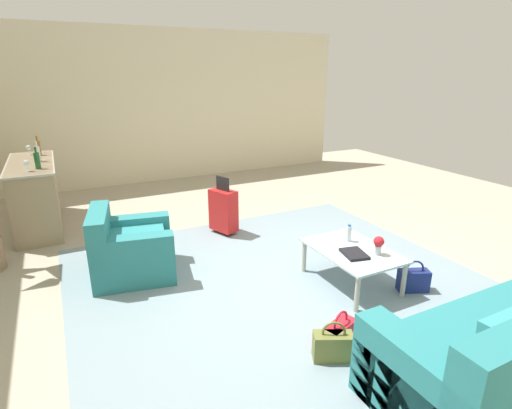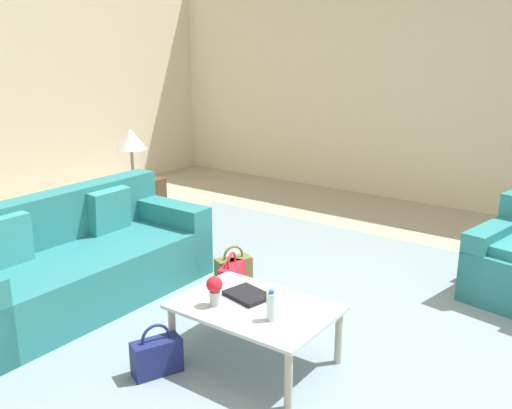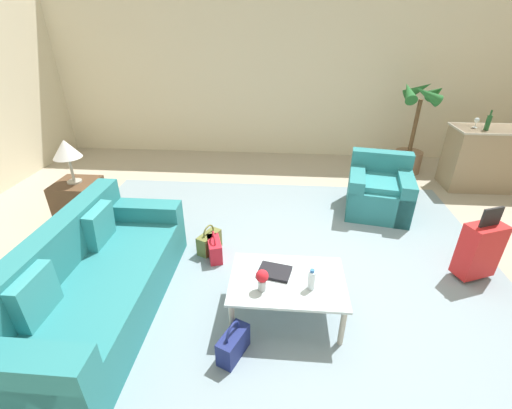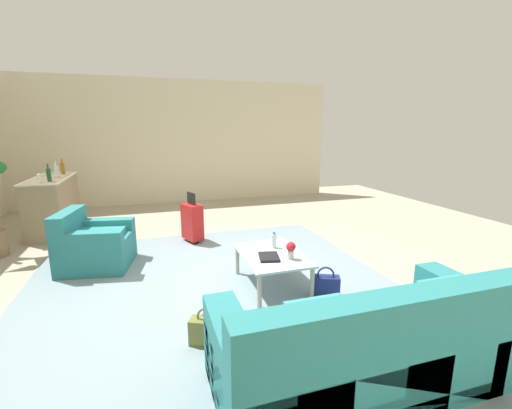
{
  "view_description": "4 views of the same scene",
  "coord_description": "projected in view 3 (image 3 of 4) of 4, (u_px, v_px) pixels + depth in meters",
  "views": [
    {
      "loc": [
        -3.47,
        2.22,
        2.25
      ],
      "look_at": [
        -0.0,
        0.48,
        0.96
      ],
      "focal_mm": 28.0,
      "sensor_mm": 36.0,
      "label": 1
    },
    {
      "loc": [
        1.62,
        -3.28,
        2.1
      ],
      "look_at": [
        -0.86,
        0.15,
        0.88
      ],
      "focal_mm": 40.0,
      "sensor_mm": 36.0,
      "label": 2
    },
    {
      "loc": [
        -0.49,
        -2.9,
        2.46
      ],
      "look_at": [
        -0.75,
        0.29,
        0.74
      ],
      "focal_mm": 24.0,
      "sensor_mm": 36.0,
      "label": 3
    },
    {
      "loc": [
        -4.04,
        0.85,
        1.88
      ],
      "look_at": [
        -0.27,
        -0.34,
        1.01
      ],
      "focal_mm": 24.0,
      "sensor_mm": 36.0,
      "label": 4
    }
  ],
  "objects": [
    {
      "name": "handbag_red",
      "position": [
        215.0,
        249.0,
        3.96
      ],
      "size": [
        0.23,
        0.35,
        0.36
      ],
      "color": "red",
      "rests_on": "ground"
    },
    {
      "name": "handbag_olive",
      "position": [
        209.0,
        242.0,
        4.09
      ],
      "size": [
        0.27,
        0.35,
        0.36
      ],
      "color": "olive",
      "rests_on": "ground"
    },
    {
      "name": "suitcase_red",
      "position": [
        479.0,
        249.0,
        3.57
      ],
      "size": [
        0.45,
        0.35,
        0.85
      ],
      "color": "red",
      "rests_on": "ground"
    },
    {
      "name": "ground_plane",
      "position": [
        323.0,
        281.0,
        3.67
      ],
      "size": [
        12.0,
        12.0,
        0.0
      ],
      "primitive_type": "plane",
      "color": "#A89E89"
    },
    {
      "name": "handbag_navy",
      "position": [
        233.0,
        344.0,
        2.79
      ],
      "size": [
        0.26,
        0.35,
        0.36
      ],
      "color": "navy",
      "rests_on": "ground"
    },
    {
      "name": "wine_bottle_green",
      "position": [
        488.0,
        122.0,
        5.14
      ],
      "size": [
        0.07,
        0.07,
        0.3
      ],
      "color": "#194C23",
      "rests_on": "bar_console"
    },
    {
      "name": "coffee_table",
      "position": [
        287.0,
        284.0,
        3.09
      ],
      "size": [
        1.03,
        0.72,
        0.41
      ],
      "color": "silver",
      "rests_on": "ground"
    },
    {
      "name": "potted_palm",
      "position": [
        414.0,
        131.0,
        6.0
      ],
      "size": [
        0.64,
        0.64,
        1.61
      ],
      "color": "#84664C",
      "rests_on": "ground"
    },
    {
      "name": "flower_vase",
      "position": [
        262.0,
        278.0,
        2.89
      ],
      "size": [
        0.11,
        0.11,
        0.21
      ],
      "color": "#B2B7BC",
      "rests_on": "coffee_table"
    },
    {
      "name": "side_table",
      "position": [
        80.0,
        202.0,
        4.64
      ],
      "size": [
        0.52,
        0.52,
        0.59
      ],
      "primitive_type": "cube",
      "color": "#513823",
      "rests_on": "ground"
    },
    {
      "name": "bar_console",
      "position": [
        506.0,
        158.0,
        5.49
      ],
      "size": [
        1.81,
        0.62,
        1.0
      ],
      "color": "#937F60",
      "rests_on": "ground"
    },
    {
      "name": "coffee_table_book",
      "position": [
        274.0,
        272.0,
        3.14
      ],
      "size": [
        0.33,
        0.28,
        0.03
      ],
      "primitive_type": "cube",
      "rotation": [
        0.0,
        0.0,
        -0.22
      ],
      "color": "black",
      "rests_on": "coffee_table"
    },
    {
      "name": "wine_glass_leftmost",
      "position": [
        477.0,
        121.0,
        5.26
      ],
      "size": [
        0.08,
        0.08,
        0.15
      ],
      "color": "silver",
      "rests_on": "bar_console"
    },
    {
      "name": "wall_back",
      "position": [
        311.0,
        75.0,
        6.51
      ],
      "size": [
        10.24,
        0.12,
        3.1
      ],
      "primitive_type": "cube",
      "color": "beige",
      "rests_on": "ground"
    },
    {
      "name": "water_bottle",
      "position": [
        311.0,
        280.0,
        2.92
      ],
      "size": [
        0.06,
        0.06,
        0.2
      ],
      "color": "silver",
      "rests_on": "coffee_table"
    },
    {
      "name": "table_lamp",
      "position": [
        66.0,
        150.0,
        4.29
      ],
      "size": [
        0.35,
        0.35,
        0.58
      ],
      "color": "#ADA899",
      "rests_on": "side_table"
    },
    {
      "name": "area_rug",
      "position": [
        268.0,
        266.0,
        3.89
      ],
      "size": [
        5.2,
        4.4,
        0.01
      ],
      "primitive_type": "cube",
      "color": "gray",
      "rests_on": "ground"
    },
    {
      "name": "couch",
      "position": [
        92.0,
        285.0,
        3.16
      ],
      "size": [
        0.95,
        2.24,
        0.88
      ],
      "color": "teal",
      "rests_on": "ground"
    },
    {
      "name": "armchair",
      "position": [
        378.0,
        192.0,
        4.93
      ],
      "size": [
        0.99,
        1.01,
        0.81
      ],
      "color": "teal",
      "rests_on": "ground"
    }
  ]
}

